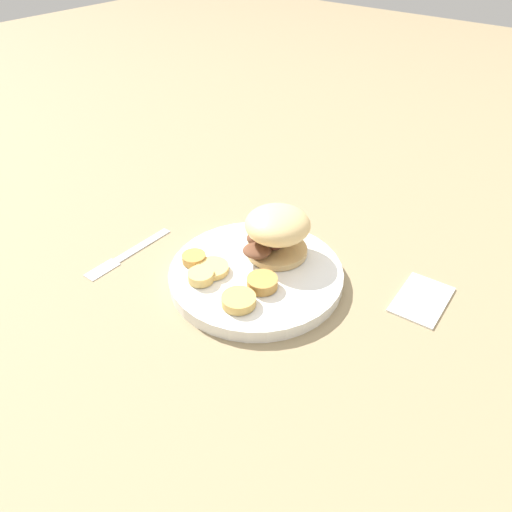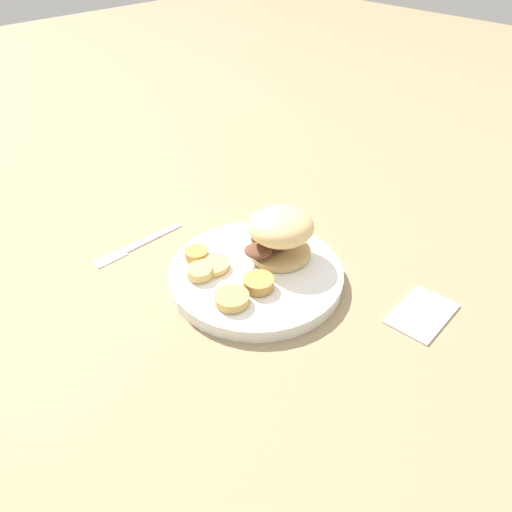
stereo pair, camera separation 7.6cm
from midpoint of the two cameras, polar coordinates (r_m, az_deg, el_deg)
ground_plane at (r=0.79m, az=-2.76°, el=-2.85°), size 4.00×4.00×0.00m
dinner_plate at (r=0.78m, az=-2.78°, el=-2.15°), size 0.27×0.27×0.02m
sandwich at (r=0.78m, az=-0.63°, el=2.86°), size 0.11×0.13×0.08m
potato_round_0 at (r=0.71m, az=-5.06°, el=-5.20°), size 0.05×0.05×0.01m
potato_round_1 at (r=0.80m, az=-9.83°, el=-0.36°), size 0.04×0.04×0.01m
potato_round_2 at (r=0.74m, az=-2.23°, el=-3.17°), size 0.05×0.05×0.02m
potato_round_3 at (r=0.76m, az=-9.19°, el=-2.41°), size 0.04×0.04×0.01m
potato_round_4 at (r=0.77m, az=-7.82°, el=-1.51°), size 0.05×0.05×0.01m
fork at (r=0.88m, az=-16.81°, el=0.20°), size 0.02×0.17×0.00m
napkin at (r=0.78m, az=15.83°, el=-4.83°), size 0.08×0.11×0.01m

